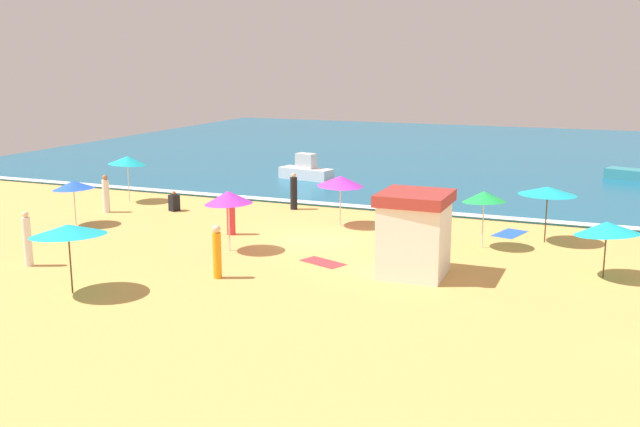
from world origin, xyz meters
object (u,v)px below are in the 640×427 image
(beach_umbrella_7, at_px, (73,185))
(beachgoer_5, at_px, (416,220))
(beach_umbrella_2, at_px, (340,181))
(lifeguard_cabana, at_px, (414,233))
(beachgoer_2, at_px, (231,215))
(beach_umbrella_6, at_px, (127,160))
(beach_umbrella_1, at_px, (68,230))
(beachgoer_4, at_px, (217,252))
(beachgoer_0, at_px, (106,194))
(small_boat_0, at_px, (629,174))
(beach_umbrella_4, at_px, (228,197))
(beachgoer_1, at_px, (174,202))
(beachgoer_6, at_px, (294,192))
(beach_umbrella_3, at_px, (607,228))
(beach_umbrella_0, at_px, (548,191))
(beach_umbrella_5, at_px, (484,197))
(beachgoer_7, at_px, (27,240))
(small_boat_1, at_px, (306,171))

(beach_umbrella_7, bearing_deg, beachgoer_5, 12.10)
(beach_umbrella_2, bearing_deg, lifeguard_cabana, -50.63)
(beachgoer_2, distance_m, beachgoer_5, 7.35)
(beach_umbrella_7, bearing_deg, beach_umbrella_6, 101.46)
(beach_umbrella_1, bearing_deg, beach_umbrella_2, 69.74)
(beach_umbrella_7, distance_m, beachgoer_4, 10.48)
(beachgoer_0, height_order, beachgoer_5, beachgoer_0)
(beach_umbrella_6, height_order, small_boat_0, beach_umbrella_6)
(beach_umbrella_2, relative_size, beach_umbrella_4, 1.09)
(beachgoer_0, bearing_deg, beachgoer_5, 1.52)
(beachgoer_5, bearing_deg, small_boat_0, 66.84)
(beachgoer_1, relative_size, beachgoer_6, 0.54)
(beach_umbrella_2, bearing_deg, beach_umbrella_3, -19.68)
(beachgoer_0, bearing_deg, beach_umbrella_3, -6.08)
(lifeguard_cabana, height_order, beach_umbrella_0, lifeguard_cabana)
(beach_umbrella_5, xyz_separation_m, beach_umbrella_6, (-17.70, 2.40, 0.11))
(beachgoer_6, bearing_deg, beachgoer_7, -110.17)
(beach_umbrella_2, xyz_separation_m, beachgoer_5, (3.57, -1.10, -1.13))
(beachgoer_1, relative_size, beachgoer_4, 0.53)
(beach_umbrella_2, relative_size, small_boat_1, 0.75)
(beach_umbrella_3, height_order, beachgoer_1, beach_umbrella_3)
(beachgoer_4, distance_m, small_boat_1, 19.16)
(beach_umbrella_1, bearing_deg, beachgoer_2, 84.74)
(beach_umbrella_0, distance_m, small_boat_1, 17.21)
(beach_umbrella_7, xyz_separation_m, beachgoer_2, (6.96, 0.98, -0.92))
(beach_umbrella_0, distance_m, beach_umbrella_4, 12.06)
(beachgoer_6, bearing_deg, beach_umbrella_6, -170.57)
(beach_umbrella_7, xyz_separation_m, beachgoer_5, (14.02, 3.01, -0.93))
(beach_umbrella_7, xyz_separation_m, beachgoer_1, (2.25, 4.07, -1.31))
(lifeguard_cabana, xyz_separation_m, beach_umbrella_5, (1.45, 4.40, 0.54))
(beach_umbrella_2, bearing_deg, small_boat_1, 120.45)
(beachgoer_0, bearing_deg, beach_umbrella_5, 0.33)
(beach_umbrella_4, xyz_separation_m, beachgoer_7, (-5.36, -4.37, -1.08))
(beachgoer_6, bearing_deg, beach_umbrella_0, -10.13)
(beachgoer_6, bearing_deg, beach_umbrella_1, -94.31)
(beachgoer_0, relative_size, beachgoer_7, 0.91)
(beach_umbrella_5, height_order, beach_umbrella_7, beach_umbrella_5)
(beach_umbrella_2, height_order, beachgoer_6, beach_umbrella_2)
(lifeguard_cabana, xyz_separation_m, beach_umbrella_1, (-9.03, -5.79, 0.57))
(lifeguard_cabana, bearing_deg, small_boat_0, 73.94)
(beach_umbrella_2, distance_m, small_boat_1, 11.66)
(beach_umbrella_5, relative_size, beachgoer_4, 1.29)
(beachgoer_5, xyz_separation_m, beachgoer_7, (-11.25, -8.65, 0.13))
(beachgoer_7, bearing_deg, beach_umbrella_6, 109.52)
(lifeguard_cabana, xyz_separation_m, beachgoer_1, (-12.96, 5.75, -1.00))
(beach_umbrella_2, height_order, beachgoer_0, beach_umbrella_2)
(beach_umbrella_5, bearing_deg, beachgoer_7, -148.94)
(beachgoer_1, bearing_deg, beach_umbrella_2, 0.28)
(beach_umbrella_0, height_order, beachgoer_0, beach_umbrella_0)
(beach_umbrella_4, distance_m, beachgoer_7, 7.00)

